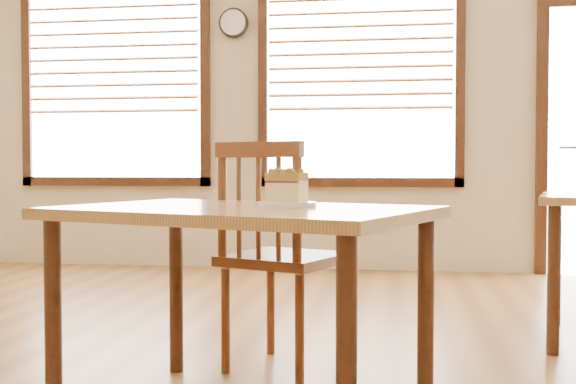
# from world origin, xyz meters

# --- Properties ---
(window_left) EXTENTS (1.76, 0.10, 1.96)m
(window_left) POSITION_xyz_m (-1.90, 3.97, 1.81)
(window_left) COLOR white
(window_left) RESTS_ON room_shell
(window_right) EXTENTS (1.76, 0.10, 1.96)m
(window_right) POSITION_xyz_m (0.30, 3.97, 1.81)
(window_right) COLOR white
(window_right) RESTS_ON room_shell
(wall_clock) EXTENTS (0.26, 0.05, 0.26)m
(wall_clock) POSITION_xyz_m (-0.80, 3.96, 2.15)
(wall_clock) COLOR black
(wall_clock) RESTS_ON room_shell
(cafe_table_main) EXTENTS (1.47, 1.22, 0.75)m
(cafe_table_main) POSITION_xyz_m (0.07, 0.24, 0.66)
(cafe_table_main) COLOR #B77847
(cafe_table_main) RESTS_ON ground
(cafe_chair_main) EXTENTS (0.59, 0.59, 1.01)m
(cafe_chair_main) POSITION_xyz_m (0.10, 0.83, 0.51)
(cafe_chair_main) COLOR brown
(cafe_chair_main) RESTS_ON ground
(plate) EXTENTS (0.21, 0.21, 0.02)m
(plate) POSITION_xyz_m (0.22, 0.28, 0.76)
(plate) COLOR white
(plate) RESTS_ON cafe_table_main
(cake_slice) EXTENTS (0.15, 0.12, 0.12)m
(cake_slice) POSITION_xyz_m (0.22, 0.28, 0.82)
(cake_slice) COLOR #F9D38D
(cake_slice) RESTS_ON plate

